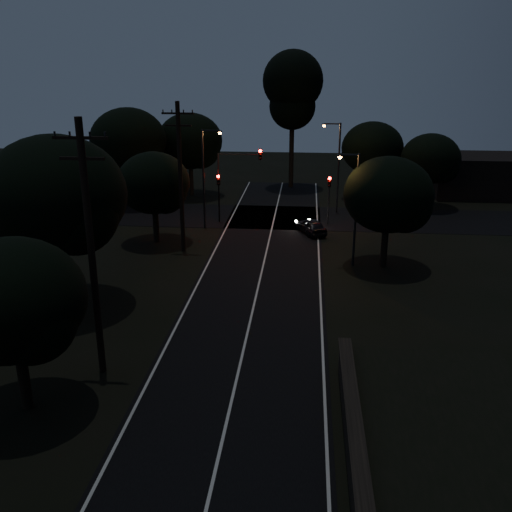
{
  "coord_description": "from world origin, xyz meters",
  "views": [
    {
      "loc": [
        2.78,
        -6.55,
        12.99
      ],
      "look_at": [
        0.0,
        24.0,
        2.5
      ],
      "focal_mm": 40.0,
      "sensor_mm": 36.0,
      "label": 1
    }
  ],
  "objects_px": {
    "tall_pine": "(293,89)",
    "streetlight_a": "(206,172)",
    "streetlight_c": "(354,202)",
    "signal_mast": "(238,172)",
    "car": "(311,226)",
    "utility_pole_far": "(180,176)",
    "streetlight_b": "(337,162)",
    "signal_right": "(329,191)",
    "signal_left": "(219,189)",
    "utility_pole_mid": "(91,248)"
  },
  "relations": [
    {
      "from": "tall_pine",
      "to": "streetlight_a",
      "type": "xyz_separation_m",
      "value": [
        -6.31,
        -17.0,
        -5.62
      ]
    },
    {
      "from": "streetlight_c",
      "to": "streetlight_a",
      "type": "bearing_deg",
      "value": 144.31
    },
    {
      "from": "signal_mast",
      "to": "car",
      "type": "bearing_deg",
      "value": -24.49
    },
    {
      "from": "utility_pole_far",
      "to": "signal_mast",
      "type": "relative_size",
      "value": 1.68
    },
    {
      "from": "tall_pine",
      "to": "streetlight_b",
      "type": "height_order",
      "value": "tall_pine"
    },
    {
      "from": "signal_mast",
      "to": "streetlight_a",
      "type": "height_order",
      "value": "streetlight_a"
    },
    {
      "from": "tall_pine",
      "to": "streetlight_c",
      "type": "relative_size",
      "value": 1.9
    },
    {
      "from": "signal_right",
      "to": "streetlight_a",
      "type": "distance_m",
      "value": 10.26
    },
    {
      "from": "signal_left",
      "to": "signal_right",
      "type": "xyz_separation_m",
      "value": [
        9.2,
        0.0,
        0.0
      ]
    },
    {
      "from": "utility_pole_mid",
      "to": "car",
      "type": "relative_size",
      "value": 3.08
    },
    {
      "from": "signal_left",
      "to": "streetlight_b",
      "type": "relative_size",
      "value": 0.51
    },
    {
      "from": "signal_right",
      "to": "utility_pole_mid",
      "type": "bearing_deg",
      "value": -112.99
    },
    {
      "from": "car",
      "to": "signal_mast",
      "type": "bearing_deg",
      "value": -48.41
    },
    {
      "from": "utility_pole_far",
      "to": "signal_mast",
      "type": "height_order",
      "value": "utility_pole_far"
    },
    {
      "from": "streetlight_c",
      "to": "streetlight_b",
      "type": "bearing_deg",
      "value": 92.14
    },
    {
      "from": "streetlight_b",
      "to": "car",
      "type": "xyz_separation_m",
      "value": [
        -2.11,
        -6.79,
        -4.03
      ]
    },
    {
      "from": "signal_mast",
      "to": "streetlight_a",
      "type": "xyz_separation_m",
      "value": [
        -2.39,
        -1.99,
        0.3
      ]
    },
    {
      "from": "signal_mast",
      "to": "streetlight_a",
      "type": "relative_size",
      "value": 0.78
    },
    {
      "from": "tall_pine",
      "to": "signal_right",
      "type": "relative_size",
      "value": 3.47
    },
    {
      "from": "utility_pole_mid",
      "to": "signal_left",
      "type": "distance_m",
      "value": 25.19
    },
    {
      "from": "streetlight_a",
      "to": "streetlight_b",
      "type": "xyz_separation_m",
      "value": [
        10.61,
        6.0,
        0.0
      ]
    },
    {
      "from": "utility_pole_far",
      "to": "streetlight_a",
      "type": "distance_m",
      "value": 6.1
    },
    {
      "from": "utility_pole_far",
      "to": "streetlight_b",
      "type": "height_order",
      "value": "utility_pole_far"
    },
    {
      "from": "signal_left",
      "to": "car",
      "type": "distance_m",
      "value": 8.58
    },
    {
      "from": "utility_pole_far",
      "to": "streetlight_c",
      "type": "xyz_separation_m",
      "value": [
        11.83,
        -2.0,
        -1.13
      ]
    },
    {
      "from": "signal_left",
      "to": "streetlight_c",
      "type": "xyz_separation_m",
      "value": [
        10.43,
        -9.99,
        1.51
      ]
    },
    {
      "from": "streetlight_a",
      "to": "signal_mast",
      "type": "bearing_deg",
      "value": 39.77
    },
    {
      "from": "utility_pole_mid",
      "to": "car",
      "type": "distance_m",
      "value": 24.58
    },
    {
      "from": "utility_pole_mid",
      "to": "tall_pine",
      "type": "relative_size",
      "value": 0.77
    },
    {
      "from": "signal_mast",
      "to": "car",
      "type": "distance_m",
      "value": 7.69
    },
    {
      "from": "car",
      "to": "utility_pole_far",
      "type": "bearing_deg",
      "value": 5.59
    },
    {
      "from": "tall_pine",
      "to": "streetlight_c",
      "type": "distance_m",
      "value": 26.14
    },
    {
      "from": "utility_pole_mid",
      "to": "tall_pine",
      "type": "distance_m",
      "value": 40.86
    },
    {
      "from": "signal_left",
      "to": "signal_right",
      "type": "distance_m",
      "value": 9.2
    },
    {
      "from": "utility_pole_mid",
      "to": "car",
      "type": "height_order",
      "value": "utility_pole_mid"
    },
    {
      "from": "streetlight_a",
      "to": "streetlight_b",
      "type": "bearing_deg",
      "value": 29.48
    },
    {
      "from": "streetlight_b",
      "to": "utility_pole_mid",
      "type": "bearing_deg",
      "value": -111.3
    },
    {
      "from": "signal_mast",
      "to": "streetlight_a",
      "type": "distance_m",
      "value": 3.13
    },
    {
      "from": "signal_right",
      "to": "signal_mast",
      "type": "distance_m",
      "value": 7.66
    },
    {
      "from": "utility_pole_mid",
      "to": "streetlight_a",
      "type": "relative_size",
      "value": 1.38
    },
    {
      "from": "signal_mast",
      "to": "utility_pole_mid",
      "type": "bearing_deg",
      "value": -97.04
    },
    {
      "from": "streetlight_a",
      "to": "streetlight_b",
      "type": "relative_size",
      "value": 1.0
    },
    {
      "from": "signal_right",
      "to": "utility_pole_far",
      "type": "bearing_deg",
      "value": -143.0
    },
    {
      "from": "streetlight_c",
      "to": "car",
      "type": "bearing_deg",
      "value": 110.05
    },
    {
      "from": "streetlight_b",
      "to": "streetlight_c",
      "type": "height_order",
      "value": "streetlight_b"
    },
    {
      "from": "tall_pine",
      "to": "signal_mast",
      "type": "relative_size",
      "value": 2.28
    },
    {
      "from": "utility_pole_far",
      "to": "streetlight_c",
      "type": "distance_m",
      "value": 12.05
    },
    {
      "from": "signal_left",
      "to": "car",
      "type": "xyz_separation_m",
      "value": [
        7.8,
        -2.78,
        -2.23
      ]
    },
    {
      "from": "signal_right",
      "to": "streetlight_c",
      "type": "distance_m",
      "value": 10.18
    },
    {
      "from": "signal_left",
      "to": "signal_right",
      "type": "bearing_deg",
      "value": 0.0
    }
  ]
}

